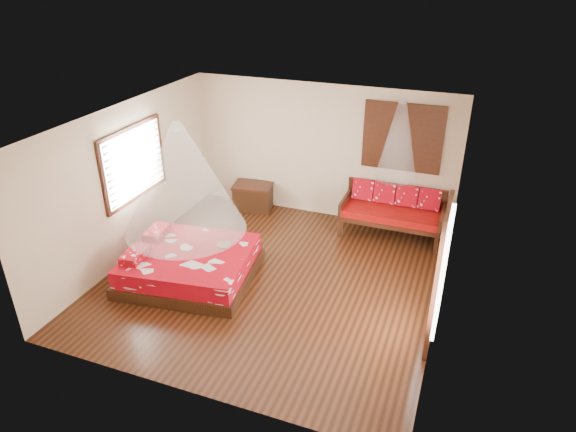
% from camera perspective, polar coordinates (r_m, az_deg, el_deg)
% --- Properties ---
extents(room, '(5.54, 5.54, 2.84)m').
position_cam_1_polar(room, '(8.23, -1.91, 1.08)').
color(room, black).
rests_on(room, ground).
extents(bed, '(2.35, 2.18, 0.64)m').
position_cam_1_polar(bed, '(9.01, -10.88, -5.31)').
color(bed, black).
rests_on(bed, floor).
extents(daybed, '(1.97, 0.88, 0.98)m').
position_cam_1_polar(daybed, '(10.32, 11.57, 0.72)').
color(daybed, black).
rests_on(daybed, floor).
extents(storage_chest, '(0.92, 0.74, 0.57)m').
position_cam_1_polar(storage_chest, '(11.26, -3.88, 2.21)').
color(storage_chest, black).
rests_on(storage_chest, floor).
extents(shutter_panel, '(1.52, 0.06, 1.32)m').
position_cam_1_polar(shutter_panel, '(10.11, 12.62, 8.50)').
color(shutter_panel, black).
rests_on(shutter_panel, wall_back).
extents(window_left, '(0.10, 1.74, 1.34)m').
position_cam_1_polar(window_left, '(9.56, -16.72, 5.66)').
color(window_left, black).
rests_on(window_left, wall_left).
extents(glazed_door, '(0.08, 1.02, 2.16)m').
position_cam_1_polar(glazed_door, '(7.36, 16.31, -6.48)').
color(glazed_door, black).
rests_on(glazed_door, floor).
extents(wine_tray, '(0.25, 0.25, 0.20)m').
position_cam_1_polar(wine_tray, '(8.95, -7.16, -3.00)').
color(wine_tray, brown).
rests_on(wine_tray, bed).
extents(mosquito_net_main, '(1.97, 1.97, 1.80)m').
position_cam_1_polar(mosquito_net_main, '(8.28, -11.71, 4.08)').
color(mosquito_net_main, white).
rests_on(mosquito_net_main, ceiling).
extents(mosquito_net_daybed, '(0.77, 0.77, 1.50)m').
position_cam_1_polar(mosquito_net_daybed, '(9.64, 12.22, 8.27)').
color(mosquito_net_daybed, white).
rests_on(mosquito_net_daybed, ceiling).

